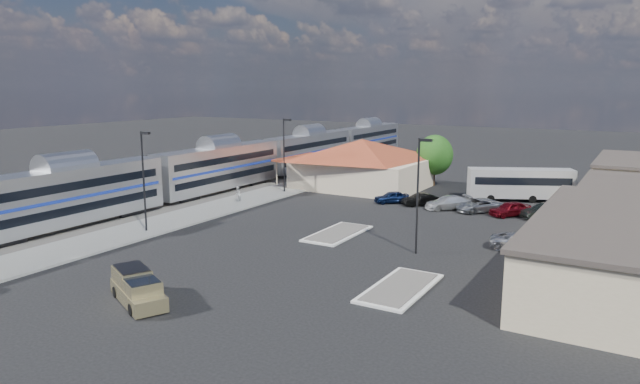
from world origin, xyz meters
The scene contains 22 objects.
ground centered at (0.00, 0.00, 0.00)m, with size 280.00×280.00×0.00m, color black.
railbed centered at (-21.00, 8.00, 0.06)m, with size 16.00×100.00×0.12m, color #4C4944.
platform centered at (-12.00, 6.00, 0.09)m, with size 5.50×92.00×0.18m, color gray.
passenger_train centered at (-18.00, 12.45, 2.87)m, with size 3.00×104.00×5.55m.
freight_cars centered at (-24.00, 10.25, 1.93)m, with size 2.80×46.00×4.00m.
station_depot centered at (-4.56, 24.00, 3.13)m, with size 18.35×12.24×6.20m.
traffic_island_south centered at (4.00, 2.00, 0.10)m, with size 3.30×7.50×0.21m.
traffic_island_north centered at (14.00, -8.00, 0.10)m, with size 3.30×7.50×0.21m.
lamp_plat_s centered at (-10.90, -6.00, 5.34)m, with size 1.08×0.25×9.00m.
lamp_plat_n centered at (-10.90, 16.00, 5.34)m, with size 1.08×0.25×9.00m.
lamp_lot centered at (12.10, 0.00, 5.34)m, with size 1.08×0.25×9.00m.
tree_depot centered at (3.00, 30.00, 4.02)m, with size 4.71×4.71×6.63m.
pickup_truck centered at (1.30, -18.11, 0.88)m, with size 5.66×4.08×1.85m.
suv centered at (18.87, 5.09, 0.66)m, with size 2.20×4.77×1.33m, color #A7A9AF.
coach_bus centered at (14.71, 25.34, 2.10)m, with size 11.36×7.04×3.65m.
person_b centered at (-11.95, 8.16, 1.04)m, with size 0.84×0.65×1.72m, color silver.
parked_car_a centered at (2.68, 16.93, 0.66)m, with size 1.56×3.88×1.32m, color #0C183C.
parked_car_b centered at (5.88, 17.23, 0.66)m, with size 1.39×4.00×1.32m, color black.
parked_car_c centered at (9.08, 16.93, 0.72)m, with size 2.01×4.93×1.43m, color silver.
parked_car_d centered at (12.28, 17.23, 0.69)m, with size 2.30×4.99×1.39m, color gray.
parked_car_e centered at (15.48, 16.93, 0.73)m, with size 1.74×4.31×1.47m, color maroon.
parked_car_f centered at (18.68, 17.23, 0.75)m, with size 1.59×4.55×1.50m, color black.
Camera 1 is at (27.10, -40.63, 12.89)m, focal length 32.00 mm.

